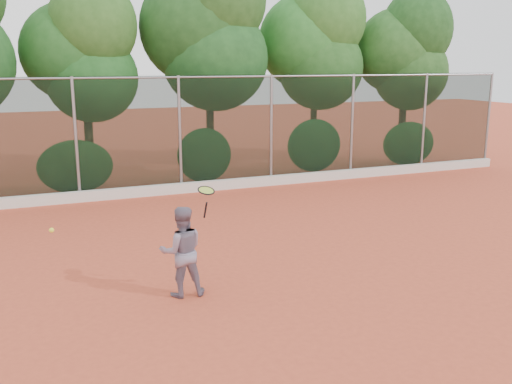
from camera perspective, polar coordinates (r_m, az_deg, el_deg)
name	(u,v)px	position (r m, az deg, el deg)	size (l,w,h in m)	color
ground	(275,264)	(11.28, 1.95, -7.25)	(80.00, 80.00, 0.00)	#C74B2F
concrete_curb	(183,188)	(17.44, -7.31, 0.40)	(24.00, 0.20, 0.30)	silver
tennis_player	(182,251)	(9.69, -7.43, -5.91)	(0.76, 0.59, 1.56)	slate
chainlink_fence	(180,131)	(17.33, -7.63, 6.05)	(24.09, 0.09, 3.50)	black
foliage_backdrop	(144,45)	(19.03, -11.09, 14.20)	(23.70, 3.63, 7.55)	#3B2816
tennis_racket	(206,193)	(9.48, -5.02, -0.07)	(0.35, 0.34, 0.55)	black
tennis_ball_in_flight	(52,230)	(8.70, -19.77, -3.62)	(0.07, 0.07, 0.07)	#F5F738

